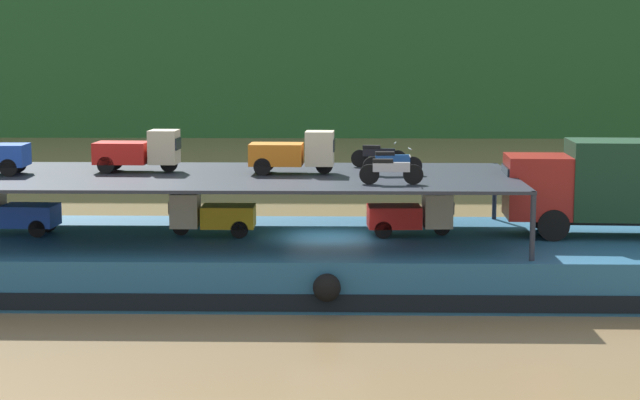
# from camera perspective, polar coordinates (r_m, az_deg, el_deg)

# --- Properties ---
(ground_plane) EXTENTS (400.00, 400.00, 0.00)m
(ground_plane) POSITION_cam_1_polar(r_m,az_deg,el_deg) (33.54, 0.50, -4.57)
(ground_plane) COLOR olive
(cargo_barge) EXTENTS (28.63, 9.02, 1.50)m
(cargo_barge) POSITION_cam_1_polar(r_m,az_deg,el_deg) (33.35, 0.50, -3.33)
(cargo_barge) COLOR #23567A
(cargo_barge) RESTS_ON ground
(covered_lorry) EXTENTS (7.93, 2.57, 3.10)m
(covered_lorry) POSITION_cam_1_polar(r_m,az_deg,el_deg) (34.51, 16.21, 0.85)
(covered_lorry) COLOR maroon
(covered_lorry) RESTS_ON cargo_barge
(cargo_rack) EXTENTS (19.43, 7.59, 2.00)m
(cargo_rack) POSITION_cam_1_polar(r_m,az_deg,el_deg) (33.22, -6.07, 1.28)
(cargo_rack) COLOR #232833
(cargo_rack) RESTS_ON cargo_barge
(mini_truck_lower_stern) EXTENTS (2.78, 1.28, 1.38)m
(mini_truck_lower_stern) POSITION_cam_1_polar(r_m,az_deg,el_deg) (35.08, -16.57, -0.71)
(mini_truck_lower_stern) COLOR #1E47B7
(mini_truck_lower_stern) RESTS_ON cargo_barge
(mini_truck_lower_aft) EXTENTS (2.75, 1.21, 1.38)m
(mini_truck_lower_aft) POSITION_cam_1_polar(r_m,az_deg,el_deg) (33.61, -6.03, -0.79)
(mini_truck_lower_aft) COLOR gold
(mini_truck_lower_aft) RESTS_ON cargo_barge
(mini_truck_lower_mid) EXTENTS (2.79, 1.29, 1.38)m
(mini_truck_lower_mid) POSITION_cam_1_polar(r_m,az_deg,el_deg) (33.51, 5.07, -0.80)
(mini_truck_lower_mid) COLOR red
(mini_truck_lower_mid) RESTS_ON cargo_barge
(mini_truck_upper_mid) EXTENTS (2.78, 1.26, 1.38)m
(mini_truck_upper_mid) POSITION_cam_1_polar(r_m,az_deg,el_deg) (34.30, -9.97, 2.68)
(mini_truck_upper_mid) COLOR red
(mini_truck_upper_mid) RESTS_ON cargo_rack
(mini_truck_upper_fore) EXTENTS (2.77, 1.25, 1.38)m
(mini_truck_upper_fore) POSITION_cam_1_polar(r_m,az_deg,el_deg) (33.29, -1.46, 2.64)
(mini_truck_upper_fore) COLOR orange
(mini_truck_upper_fore) RESTS_ON cargo_rack
(motorcycle_upper_port) EXTENTS (1.90, 0.55, 0.87)m
(motorcycle_upper_port) POSITION_cam_1_polar(r_m,az_deg,el_deg) (30.66, 3.92, 1.67)
(motorcycle_upper_port) COLOR black
(motorcycle_upper_port) RESTS_ON cargo_rack
(motorcycle_upper_centre) EXTENTS (1.90, 0.55, 0.87)m
(motorcycle_upper_centre) POSITION_cam_1_polar(r_m,az_deg,el_deg) (32.93, 3.99, 2.11)
(motorcycle_upper_centre) COLOR black
(motorcycle_upper_centre) RESTS_ON cargo_rack
(motorcycle_upper_stbd) EXTENTS (1.90, 0.55, 0.87)m
(motorcycle_upper_stbd) POSITION_cam_1_polar(r_m,az_deg,el_deg) (35.18, 3.24, 2.50)
(motorcycle_upper_stbd) COLOR black
(motorcycle_upper_stbd) RESTS_ON cargo_rack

